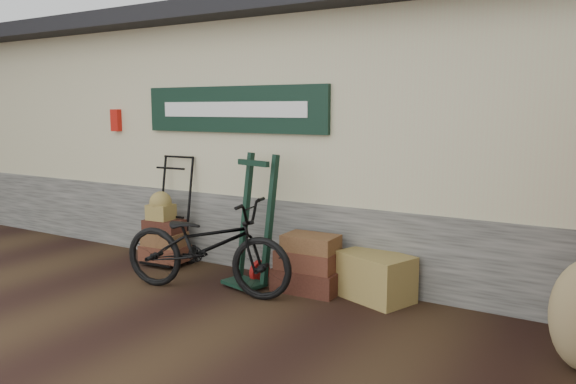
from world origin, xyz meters
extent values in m
plane|color=black|center=(0.00, 0.00, 0.00)|extent=(80.00, 80.00, 0.00)
cube|color=#4C4C47|center=(0.00, 2.75, 0.45)|extent=(14.00, 3.54, 0.90)
cube|color=beige|center=(0.00, 2.75, 1.95)|extent=(14.00, 3.50, 2.10)
cube|color=black|center=(0.00, 2.60, 3.10)|extent=(14.40, 4.10, 0.20)
cube|color=black|center=(-0.30, 0.97, 1.95)|extent=(2.60, 0.06, 0.55)
cube|color=white|center=(-0.30, 0.94, 1.95)|extent=(2.10, 0.01, 0.18)
cube|color=red|center=(-2.30, 0.97, 1.80)|extent=(0.14, 0.10, 0.30)
cube|color=olive|center=(1.65, 0.79, 0.24)|extent=(0.85, 0.70, 0.48)
imported|color=black|center=(0.01, 0.06, 0.57)|extent=(1.03, 2.06, 1.14)
camera|label=1|loc=(3.79, -4.47, 1.96)|focal=35.00mm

